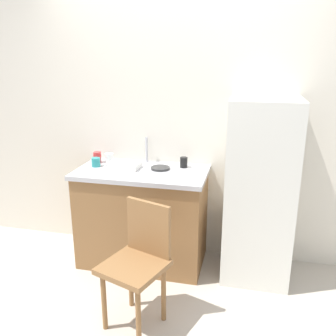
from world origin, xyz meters
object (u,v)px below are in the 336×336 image
(cup_red, at_px, (97,157))
(cup_teal, at_px, (96,162))
(chair, at_px, (139,259))
(cup_white, at_px, (109,158))
(dish_tray, at_px, (124,165))
(cup_black, at_px, (184,162))
(refrigerator, at_px, (260,191))
(hotplate, at_px, (160,168))

(cup_red, bearing_deg, cup_teal, -71.92)
(chair, distance_m, cup_white, 1.22)
(dish_tray, bearing_deg, cup_black, 15.33)
(dish_tray, height_order, cup_red, cup_red)
(dish_tray, height_order, cup_black, cup_black)
(refrigerator, xyz_separation_m, cup_red, (-1.50, 0.12, 0.17))
(cup_black, relative_size, cup_red, 0.93)
(refrigerator, relative_size, cup_white, 18.94)
(refrigerator, xyz_separation_m, dish_tray, (-1.20, 0.00, 0.15))
(dish_tray, height_order, hotplate, dish_tray)
(cup_black, xyz_separation_m, cup_white, (-0.72, 0.01, -0.01))
(refrigerator, xyz_separation_m, cup_teal, (-1.46, -0.01, 0.16))
(refrigerator, height_order, dish_tray, refrigerator)
(hotplate, distance_m, cup_teal, 0.60)
(cup_black, height_order, cup_white, cup_black)
(hotplate, relative_size, cup_white, 2.08)
(refrigerator, relative_size, cup_black, 16.44)
(hotplate, bearing_deg, refrigerator, -2.61)
(cup_teal, distance_m, cup_white, 0.18)
(chair, relative_size, dish_tray, 3.18)
(hotplate, xyz_separation_m, cup_red, (-0.63, 0.08, 0.04))
(chair, distance_m, hotplate, 0.95)
(hotplate, height_order, cup_teal, cup_teal)
(cup_white, relative_size, cup_red, 0.80)
(cup_white, bearing_deg, hotplate, -12.57)
(cup_teal, height_order, cup_red, cup_red)
(cup_white, bearing_deg, cup_black, -1.18)
(hotplate, bearing_deg, cup_white, 167.43)
(cup_teal, bearing_deg, cup_red, 108.08)
(hotplate, height_order, cup_red, cup_red)
(refrigerator, bearing_deg, cup_red, 175.61)
(refrigerator, xyz_separation_m, chair, (-0.81, -0.81, -0.28))
(refrigerator, xyz_separation_m, hotplate, (-0.87, 0.04, 0.13))
(chair, distance_m, cup_black, 1.06)
(refrigerator, distance_m, hotplate, 0.88)
(chair, relative_size, cup_white, 10.87)
(dish_tray, xyz_separation_m, hotplate, (0.33, 0.04, -0.02))
(chair, bearing_deg, cup_teal, 148.53)
(hotplate, distance_m, cup_red, 0.64)
(chair, xyz_separation_m, cup_black, (0.13, 0.96, 0.45))
(chair, distance_m, cup_teal, 1.12)
(dish_tray, bearing_deg, cup_teal, -178.06)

